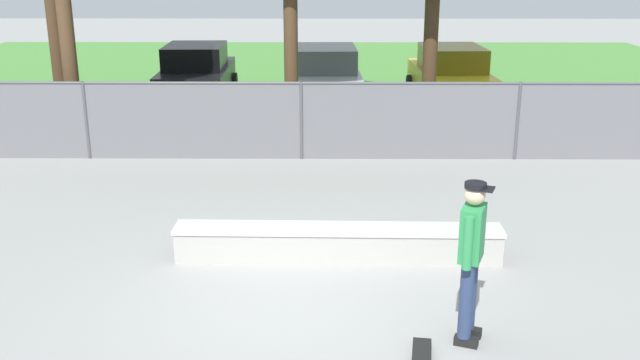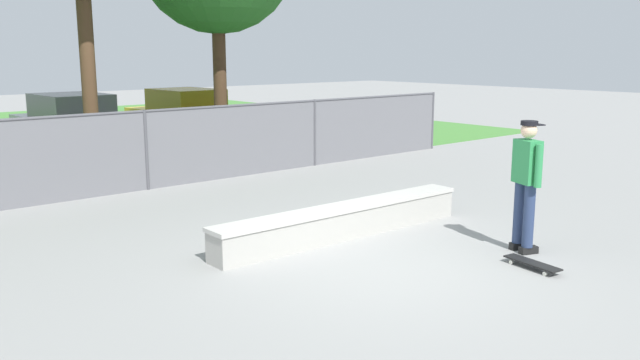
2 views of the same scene
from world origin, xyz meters
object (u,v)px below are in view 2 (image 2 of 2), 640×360
(concrete_ledge, at_px, (344,221))
(car_yellow, at_px, (185,116))
(skateboard, at_px, (532,263))
(car_silver, at_px, (71,124))
(skateboarder, at_px, (526,179))

(concrete_ledge, distance_m, car_yellow, 11.24)
(skateboard, bearing_deg, car_silver, 94.26)
(skateboarder, relative_size, skateboard, 2.24)
(concrete_ledge, relative_size, car_yellow, 1.07)
(concrete_ledge, xyz_separation_m, skateboarder, (1.38, -2.19, 0.79))
(car_silver, bearing_deg, car_yellow, 1.68)
(car_yellow, bearing_deg, skateboarder, -98.53)
(concrete_ledge, relative_size, skateboarder, 2.48)
(concrete_ledge, height_order, skateboarder, skateboarder)
(skateboarder, relative_size, car_silver, 0.43)
(car_silver, xyz_separation_m, car_yellow, (3.48, 0.10, 0.00))
(car_silver, relative_size, car_yellow, 1.00)
(concrete_ledge, xyz_separation_m, car_yellow, (3.32, 10.73, 0.59))
(skateboard, distance_m, car_yellow, 13.67)
(skateboard, distance_m, car_silver, 13.38)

